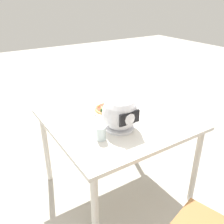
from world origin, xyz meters
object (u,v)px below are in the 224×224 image
(pizza, at_px, (107,108))
(motorcycle_helmet, at_px, (120,114))
(dining_table, at_px, (117,126))
(drinking_glass, at_px, (101,133))

(pizza, height_order, motorcycle_helmet, motorcycle_helmet)
(dining_table, relative_size, pizza, 4.92)
(pizza, height_order, drinking_glass, drinking_glass)
(dining_table, distance_m, pizza, 0.18)
(motorcycle_helmet, distance_m, drinking_glass, 0.22)
(dining_table, bearing_deg, motorcycle_helmet, 62.75)
(dining_table, height_order, drinking_glass, drinking_glass)
(drinking_glass, bearing_deg, dining_table, -141.99)
(pizza, xyz_separation_m, motorcycle_helmet, (0.09, 0.31, 0.10))
(pizza, bearing_deg, drinking_glass, 52.61)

